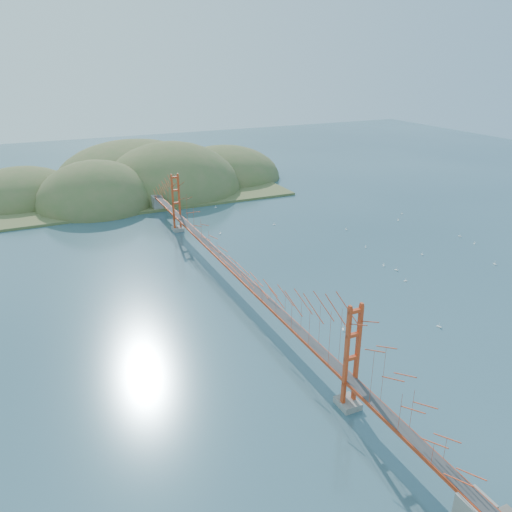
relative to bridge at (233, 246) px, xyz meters
name	(u,v)px	position (x,y,z in m)	size (l,w,h in m)	color
ground	(235,289)	(0.00, -0.18, -7.01)	(320.00, 320.00, 0.00)	#2D4C5A
bridge	(233,246)	(0.00, 0.00, 0.00)	(2.20, 94.40, 12.00)	gray
far_headlands	(145,187)	(2.21, 68.33, -7.01)	(84.00, 58.00, 25.00)	brown
sailboat_15	(346,229)	(31.35, 15.83, -6.87)	(0.44, 0.52, 0.60)	white
sailboat_6	(439,326)	(20.04, -22.05, -6.85)	(0.64, 0.66, 0.74)	white
sailboat_14	(366,247)	(28.87, 5.89, -6.87)	(0.51, 0.51, 0.57)	white
sailboat_1	(396,270)	(27.10, -4.92, -6.85)	(0.64, 0.64, 0.72)	white
sailboat_11	(460,236)	(49.28, 2.95, -6.86)	(0.62, 0.62, 0.68)	white
sailboat_3	(220,233)	(7.05, 24.27, -6.86)	(0.64, 0.64, 0.68)	white
sailboat_4	(384,265)	(26.45, -2.45, -6.87)	(0.53, 0.54, 0.61)	white
sailboat_2	(405,281)	(25.61, -8.95, -6.86)	(0.57, 0.53, 0.64)	white
sailboat_5	(422,254)	(35.81, -1.37, -6.87)	(0.46, 0.51, 0.58)	white
sailboat_8	(398,220)	(44.94, 16.03, -6.86)	(0.65, 0.65, 0.68)	white
sailboat_12	(216,207)	(12.75, 41.82, -6.86)	(0.55, 0.46, 0.64)	white
sailboat_0	(343,329)	(8.18, -17.32, -6.85)	(0.62, 0.64, 0.72)	white
sailboat_9	(474,243)	(48.68, -1.26, -6.87)	(0.55, 0.55, 0.59)	white
sailboat_17	(402,213)	(48.78, 19.46, -6.86)	(0.57, 0.49, 0.65)	white
sailboat_7	(274,224)	(19.38, 24.75, -6.86)	(0.57, 0.48, 0.66)	white
sailboat_extra_0	(495,264)	(44.01, -10.02, -6.85)	(0.53, 0.63, 0.72)	white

